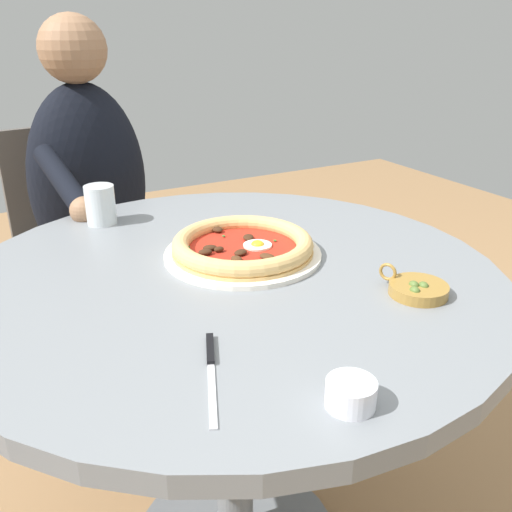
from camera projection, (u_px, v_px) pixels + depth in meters
The scene contains 8 objects.
dining_table at pixel (232, 326), 1.12m from camera, with size 1.05×1.05×0.74m.
pizza_on_plate at pixel (243, 247), 1.13m from camera, with size 0.32×0.32×0.04m.
water_glass at pixel (101, 207), 1.30m from camera, with size 0.07×0.07×0.09m.
steak_knife at pixel (211, 363), 0.78m from camera, with size 0.20×0.09×0.01m.
ramekin_capers at pixel (351, 393), 0.69m from camera, with size 0.06×0.06×0.04m.
olive_pan at pixel (417, 289), 0.98m from camera, with size 0.12×0.10×0.04m.
diner_person at pixel (97, 247), 1.73m from camera, with size 0.52×0.37×1.21m.
cafe_chair_diner at pixel (81, 234), 1.84m from camera, with size 0.47×0.47×0.87m.
Camera 1 is at (-0.88, 0.42, 1.19)m, focal length 38.92 mm.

